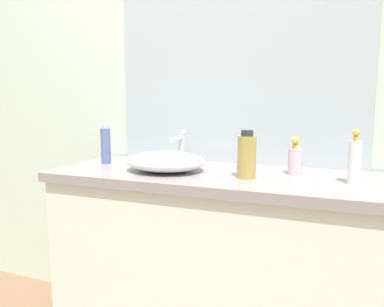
# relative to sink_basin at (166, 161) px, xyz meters

# --- Properties ---
(bathroom_wall_rear) EXTENTS (6.00, 0.06, 2.60)m
(bathroom_wall_rear) POSITION_rel_sink_basin_xyz_m (0.11, 0.36, 0.39)
(bathroom_wall_rear) COLOR silver
(bathroom_wall_rear) RESTS_ON ground
(vanity_counter) EXTENTS (1.46, 0.55, 0.87)m
(vanity_counter) POSITION_rel_sink_basin_xyz_m (0.23, 0.04, -0.48)
(vanity_counter) COLOR white
(vanity_counter) RESTS_ON ground
(wall_mirror_panel) EXTENTS (1.22, 0.01, 1.14)m
(wall_mirror_panel) POSITION_rel_sink_basin_xyz_m (0.23, 0.32, 0.53)
(wall_mirror_panel) COLOR #B2BCC6
(wall_mirror_panel) RESTS_ON vanity_counter
(sink_basin) EXTENTS (0.35, 0.30, 0.08)m
(sink_basin) POSITION_rel_sink_basin_xyz_m (0.00, 0.00, 0.00)
(sink_basin) COLOR silver
(sink_basin) RESTS_ON vanity_counter
(faucet) EXTENTS (0.03, 0.15, 0.17)m
(faucet) POSITION_rel_sink_basin_xyz_m (-0.00, 0.16, 0.06)
(faucet) COLOR silver
(faucet) RESTS_ON vanity_counter
(soap_dispenser) EXTENTS (0.06, 0.06, 0.16)m
(soap_dispenser) POSITION_rel_sink_basin_xyz_m (0.54, 0.12, 0.02)
(soap_dispenser) COLOR silver
(soap_dispenser) RESTS_ON vanity_counter
(lotion_bottle) EXTENTS (0.05, 0.05, 0.19)m
(lotion_bottle) POSITION_rel_sink_basin_xyz_m (-0.36, 0.07, 0.05)
(lotion_bottle) COLOR #5566A1
(lotion_bottle) RESTS_ON vanity_counter
(perfume_bottle) EXTENTS (0.07, 0.07, 0.19)m
(perfume_bottle) POSITION_rel_sink_basin_xyz_m (0.36, -0.02, 0.05)
(perfume_bottle) COLOR #AF9346
(perfume_bottle) RESTS_ON vanity_counter
(spray_can) EXTENTS (0.05, 0.05, 0.20)m
(spray_can) POSITION_rel_sink_basin_xyz_m (0.76, 0.02, 0.05)
(spray_can) COLOR white
(spray_can) RESTS_ON vanity_counter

